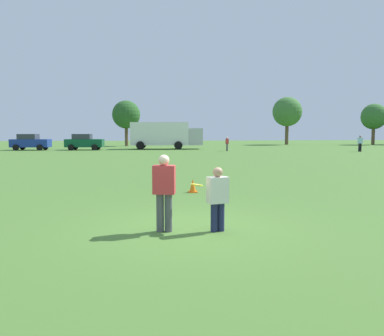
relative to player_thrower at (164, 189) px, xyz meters
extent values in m
plane|color=#47702D|center=(0.53, 0.23, -0.94)|extent=(159.50, 159.50, 0.00)
cylinder|color=#4C4C51|center=(-0.09, 0.02, -0.53)|extent=(0.16, 0.16, 0.83)
cylinder|color=#4C4C51|center=(0.09, -0.02, -0.53)|extent=(0.16, 0.16, 0.83)
cube|color=red|center=(0.00, 0.00, 0.19)|extent=(0.51, 0.35, 0.61)
sphere|color=beige|center=(0.00, 0.00, 0.61)|extent=(0.23, 0.23, 0.23)
cylinder|color=#1E234C|center=(1.23, -0.08, -0.63)|extent=(0.15, 0.15, 0.62)
cylinder|color=#1E234C|center=(1.07, -0.12, -0.63)|extent=(0.15, 0.15, 0.62)
cube|color=silver|center=(1.15, -0.10, -0.03)|extent=(0.48, 0.36, 0.57)
sphere|color=tan|center=(1.15, -0.10, 0.35)|extent=(0.22, 0.22, 0.22)
cylinder|color=yellow|center=(0.71, 0.02, 0.07)|extent=(0.27, 0.27, 0.08)
cube|color=#D8590C|center=(1.21, 5.40, -0.93)|extent=(0.32, 0.32, 0.03)
cone|color=orange|center=(1.21, 5.40, -0.69)|extent=(0.24, 0.24, 0.45)
cube|color=navy|center=(-13.72, 38.19, -0.16)|extent=(4.30, 2.05, 0.90)
cube|color=#2D333D|center=(-13.97, 38.21, 0.56)|extent=(2.10, 1.76, 0.64)
cylinder|color=black|center=(-12.36, 39.11, -0.61)|extent=(0.67, 0.26, 0.66)
cylinder|color=black|center=(-12.48, 37.11, -0.61)|extent=(0.67, 0.26, 0.66)
cylinder|color=black|center=(-14.96, 39.27, -0.61)|extent=(0.67, 0.26, 0.66)
cylinder|color=black|center=(-15.08, 37.27, -0.61)|extent=(0.67, 0.26, 0.66)
cube|color=#0C4C2D|center=(-7.71, 37.91, -0.16)|extent=(4.30, 2.05, 0.90)
cube|color=#2D333D|center=(-7.96, 37.92, 0.56)|extent=(2.10, 1.76, 0.64)
cylinder|color=black|center=(-6.35, 38.82, -0.61)|extent=(0.67, 0.26, 0.66)
cylinder|color=black|center=(-6.47, 36.83, -0.61)|extent=(0.67, 0.26, 0.66)
cylinder|color=black|center=(-8.95, 38.98, -0.61)|extent=(0.67, 0.26, 0.66)
cylinder|color=black|center=(-9.07, 36.99, -0.61)|extent=(0.67, 0.26, 0.66)
cube|color=white|center=(0.88, 39.26, 0.89)|extent=(6.94, 2.91, 2.70)
cube|color=#B2B2B7|center=(5.08, 39.00, 0.54)|extent=(1.94, 2.41, 2.00)
cylinder|color=black|center=(3.17, 40.49, -0.46)|extent=(0.98, 0.34, 0.96)
cylinder|color=black|center=(3.01, 37.75, -0.46)|extent=(0.98, 0.34, 0.96)
cylinder|color=black|center=(-1.24, 40.76, -0.46)|extent=(0.98, 0.34, 0.96)
cylinder|color=black|center=(-1.40, 38.02, -0.46)|extent=(0.98, 0.34, 0.96)
cylinder|color=#4C4C51|center=(8.02, 33.74, -0.55)|extent=(0.15, 0.15, 0.78)
cylinder|color=#4C4C51|center=(8.00, 33.90, -0.55)|extent=(0.15, 0.15, 0.78)
cube|color=red|center=(8.01, 33.82, 0.11)|extent=(0.28, 0.44, 0.55)
sphere|color=beige|center=(8.01, 33.82, 0.48)|extent=(0.21, 0.21, 0.21)
cylinder|color=black|center=(21.51, 31.02, -0.51)|extent=(0.16, 0.16, 0.86)
cylinder|color=black|center=(21.69, 31.01, -0.51)|extent=(0.16, 0.16, 0.86)
cube|color=#9EC6E5|center=(21.60, 31.02, 0.22)|extent=(0.48, 0.30, 0.61)
sphere|color=#8C664C|center=(21.60, 31.02, 0.63)|extent=(0.23, 0.23, 0.23)
cylinder|color=brown|center=(-3.62, 49.20, 0.45)|extent=(0.47, 0.47, 2.79)
sphere|color=#285623|center=(-3.62, 49.20, 3.54)|extent=(3.99, 3.99, 3.99)
cylinder|color=brown|center=(21.22, 52.42, 0.67)|extent=(0.54, 0.54, 3.22)
sphere|color=#3D7033|center=(21.22, 52.42, 4.23)|extent=(4.59, 4.59, 4.59)
cylinder|color=brown|center=(34.62, 50.63, 0.44)|extent=(0.46, 0.46, 2.76)
sphere|color=#33662D|center=(34.62, 50.63, 3.49)|extent=(3.94, 3.94, 3.94)
cylinder|color=brown|center=(34.64, 50.77, 0.41)|extent=(0.45, 0.45, 2.70)
sphere|color=#285623|center=(34.64, 50.77, 3.39)|extent=(3.85, 3.85, 3.85)
camera|label=1|loc=(-0.29, -8.46, 1.24)|focal=37.14mm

